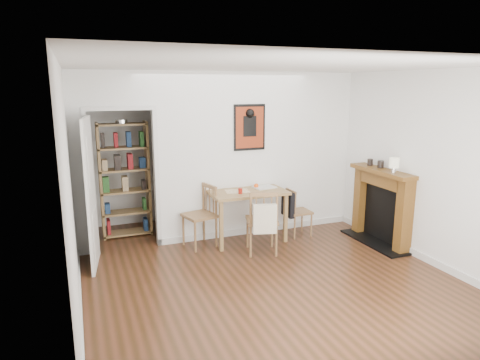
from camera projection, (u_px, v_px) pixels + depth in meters
name	position (u px, v px, depth m)	size (l,w,h in m)	color
ground	(259.00, 269.00, 5.69)	(5.20, 5.20, 0.00)	#512B1A
room_shell	(231.00, 157.00, 6.67)	(5.20, 5.20, 5.20)	white
dining_table	(247.00, 196.00, 6.63)	(1.18, 0.75, 0.80)	olive
chair_left	(199.00, 216.00, 6.42)	(0.57, 0.57, 0.94)	olive
chair_right	(298.00, 211.00, 6.89)	(0.44, 0.39, 0.78)	olive
chair_front	(262.00, 221.00, 6.16)	(0.59, 0.63, 0.95)	olive
bookshelf	(125.00, 180.00, 6.82)	(0.78, 0.31, 1.84)	olive
fireplace	(382.00, 204.00, 6.55)	(0.45, 1.25, 1.16)	brown
red_glass	(240.00, 191.00, 6.41)	(0.06, 0.06, 0.08)	#9B190E
orange_fruit	(256.00, 186.00, 6.76)	(0.07, 0.07, 0.07)	#FF500D
placemat	(237.00, 191.00, 6.56)	(0.36, 0.27, 0.00)	beige
notebook	(264.00, 187.00, 6.78)	(0.34, 0.25, 0.02)	silver
mantel_lamp	(394.00, 164.00, 6.10)	(0.14, 0.14, 0.22)	silver
ceramic_jar_a	(381.00, 164.00, 6.52)	(0.09, 0.09, 0.11)	black
ceramic_jar_b	(370.00, 162.00, 6.71)	(0.08, 0.08, 0.11)	black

